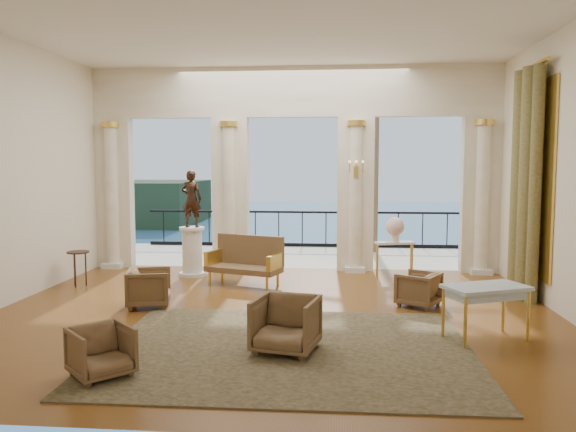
# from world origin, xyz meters

# --- Properties ---
(floor) EXTENTS (9.00, 9.00, 0.00)m
(floor) POSITION_xyz_m (0.00, 0.00, 0.00)
(floor) COLOR #503311
(floor) RESTS_ON ground
(room_walls) EXTENTS (9.00, 9.00, 9.00)m
(room_walls) POSITION_xyz_m (0.00, -1.12, 2.88)
(room_walls) COLOR white
(room_walls) RESTS_ON ground
(arcade) EXTENTS (9.00, 0.56, 4.50)m
(arcade) POSITION_xyz_m (-0.00, 3.82, 2.58)
(arcade) COLOR beige
(arcade) RESTS_ON ground
(terrace) EXTENTS (10.00, 3.60, 0.10)m
(terrace) POSITION_xyz_m (0.00, 5.80, -0.05)
(terrace) COLOR #B9B098
(terrace) RESTS_ON ground
(balustrade) EXTENTS (9.00, 0.06, 1.03)m
(balustrade) POSITION_xyz_m (0.00, 7.40, 0.41)
(balustrade) COLOR black
(balustrade) RESTS_ON terrace
(palm_tree) EXTENTS (2.00, 2.00, 4.50)m
(palm_tree) POSITION_xyz_m (2.00, 6.60, 4.09)
(palm_tree) COLOR #4C3823
(palm_tree) RESTS_ON terrace
(headland) EXTENTS (22.00, 18.00, 6.00)m
(headland) POSITION_xyz_m (-30.00, 70.00, -3.00)
(headland) COLOR black
(headland) RESTS_ON sea
(sea) EXTENTS (160.00, 160.00, 0.00)m
(sea) POSITION_xyz_m (0.00, 60.00, -6.00)
(sea) COLOR #2A5991
(sea) RESTS_ON ground
(curtain) EXTENTS (0.33, 1.40, 4.09)m
(curtain) POSITION_xyz_m (4.28, 1.50, 2.02)
(curtain) COLOR brown
(curtain) RESTS_ON ground
(window_frame) EXTENTS (0.04, 1.60, 3.40)m
(window_frame) POSITION_xyz_m (4.47, 1.50, 2.10)
(window_frame) COLOR gold
(window_frame) RESTS_ON room_walls
(wall_sconce) EXTENTS (0.30, 0.11, 0.33)m
(wall_sconce) POSITION_xyz_m (1.40, 3.51, 2.23)
(wall_sconce) COLOR gold
(wall_sconce) RESTS_ON arcade
(rug) EXTENTS (4.70, 3.68, 0.02)m
(rug) POSITION_xyz_m (0.39, -1.68, 0.01)
(rug) COLOR #2B2F16
(rug) RESTS_ON ground
(armchair_a) EXTENTS (0.84, 0.84, 0.63)m
(armchair_a) POSITION_xyz_m (-1.60, -2.80, 0.31)
(armchair_a) COLOR #432F19
(armchair_a) RESTS_ON ground
(armchair_b) EXTENTS (0.89, 0.85, 0.78)m
(armchair_b) POSITION_xyz_m (0.37, -1.79, 0.39)
(armchair_b) COLOR #432F19
(armchair_b) RESTS_ON ground
(armchair_c) EXTENTS (0.81, 0.83, 0.64)m
(armchair_c) POSITION_xyz_m (2.36, 0.70, 0.32)
(armchair_c) COLOR #432F19
(armchair_c) RESTS_ON ground
(armchair_d) EXTENTS (0.78, 0.81, 0.70)m
(armchair_d) POSITION_xyz_m (-2.11, 0.29, 0.35)
(armchair_d) COLOR #432F19
(armchair_d) RESTS_ON ground
(settee) EXTENTS (1.58, 1.06, 0.97)m
(settee) POSITION_xyz_m (-0.78, 2.13, 0.48)
(settee) COLOR #432F19
(settee) RESTS_ON ground
(game_table) EXTENTS (1.23, 0.97, 0.74)m
(game_table) POSITION_xyz_m (3.00, -1.06, 0.67)
(game_table) COLOR #ABC4D9
(game_table) RESTS_ON ground
(pedestal) EXTENTS (0.57, 0.57, 1.05)m
(pedestal) POSITION_xyz_m (-2.06, 2.90, 0.50)
(pedestal) COLOR silver
(pedestal) RESTS_ON ground
(statue) EXTENTS (0.47, 0.34, 1.20)m
(statue) POSITION_xyz_m (-2.06, 2.90, 1.64)
(statue) COLOR black
(statue) RESTS_ON pedestal
(console_table) EXTENTS (0.85, 0.49, 0.76)m
(console_table) POSITION_xyz_m (2.20, 3.08, 0.63)
(console_table) COLOR silver
(console_table) RESTS_ON ground
(urn) EXTENTS (0.39, 0.39, 0.51)m
(urn) POSITION_xyz_m (2.20, 3.08, 1.05)
(urn) COLOR white
(urn) RESTS_ON console_table
(side_table) EXTENTS (0.42, 0.42, 0.68)m
(side_table) POSITION_xyz_m (-4.00, 1.70, 0.59)
(side_table) COLOR black
(side_table) RESTS_ON ground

